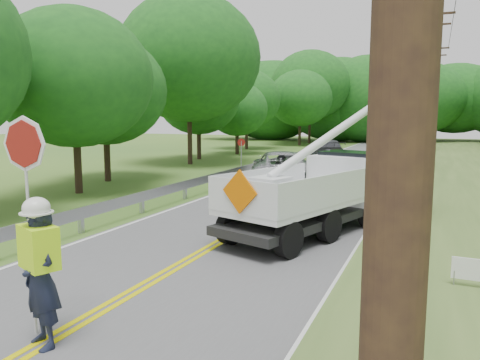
% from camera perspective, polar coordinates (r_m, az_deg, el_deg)
% --- Properties ---
extents(ground, '(140.00, 140.00, 0.00)m').
position_cam_1_polar(ground, '(8.74, -16.01, -14.85)').
color(ground, '#365E24').
rests_on(ground, ground).
extents(road, '(7.20, 96.00, 0.03)m').
position_cam_1_polar(road, '(21.13, 8.45, -1.28)').
color(road, '#565558').
rests_on(road, ground).
extents(guardrail, '(0.18, 48.00, 0.77)m').
position_cam_1_polar(guardrail, '(23.20, -0.61, 0.97)').
color(guardrail, '#A1A2AA').
rests_on(guardrail, ground).
extents(utility_poles, '(1.60, 43.30, 10.00)m').
position_cam_1_polar(utility_poles, '(23.32, 22.92, 12.01)').
color(utility_poles, black).
rests_on(utility_poles, ground).
extents(treeline_left, '(11.57, 55.40, 11.52)m').
position_cam_1_polar(treeline_left, '(38.82, -0.48, 11.73)').
color(treeline_left, '#332319').
rests_on(treeline_left, ground).
extents(treeline_horizon, '(55.71, 14.40, 11.41)m').
position_cam_1_polar(treeline_horizon, '(62.91, 17.25, 9.46)').
color(treeline_horizon, '#1A4E1B').
rests_on(treeline_horizon, ground).
extents(flagger, '(1.24, 0.74, 3.31)m').
position_cam_1_polar(flagger, '(7.30, -23.34, -9.78)').
color(flagger, '#191E33').
rests_on(flagger, road).
extents(bucket_truck, '(4.69, 6.61, 6.26)m').
position_cam_1_polar(bucket_truck, '(14.08, 11.46, 0.10)').
color(bucket_truck, black).
rests_on(bucket_truck, road).
extents(suv_silver, '(4.61, 6.57, 1.66)m').
position_cam_1_polar(suv_silver, '(22.40, 5.06, 1.46)').
color(suv_silver, '#A3A4A9').
rests_on(suv_silver, road).
extents(suv_darkgrey, '(4.00, 6.05, 1.63)m').
position_cam_1_polar(suv_darkgrey, '(34.77, 10.49, 3.59)').
color(suv_darkgrey, '#3B3E44').
rests_on(suv_darkgrey, road).
extents(stop_sign_permanent, '(0.39, 0.26, 2.10)m').
position_cam_1_polar(stop_sign_permanent, '(26.02, 0.16, 3.48)').
color(stop_sign_permanent, '#A1A2AA').
rests_on(stop_sign_permanent, ground).
extents(yard_sign, '(0.57, 0.05, 0.82)m').
position_cam_1_polar(yard_sign, '(9.36, 26.20, -9.93)').
color(yard_sign, white).
rests_on(yard_sign, ground).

